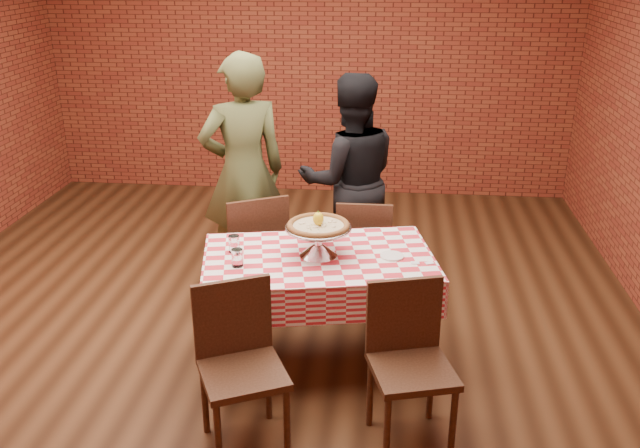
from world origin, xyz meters
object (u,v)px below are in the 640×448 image
Objects in this scene: pizza at (318,226)px; chair_far_right at (364,252)px; pizza_stand at (318,241)px; chair_near_right at (412,371)px; water_glass_right at (234,244)px; diner_black at (350,180)px; condiment_caddy at (316,228)px; chair_near_left at (243,374)px; table at (319,312)px; water_glass_left at (237,258)px; chair_far_left at (252,250)px; diner_olive at (243,173)px.

pizza is 0.98m from chair_far_right.
pizza_stand is 1.00m from chair_near_right.
diner_black is at bearing 63.51° from water_glass_right.
condiment_caddy is 1.18m from chair_near_left.
table is at bearing 43.88° from chair_near_left.
pizza_stand is at bearing 24.21° from water_glass_left.
pizza_stand is 0.50m from water_glass_left.
table is 0.66m from water_glass_left.
pizza is at bearing 72.15° from chair_far_right.
chair_far_left reaches higher than water_glass_left.
diner_black reaches higher than condiment_caddy.
chair_near_right is 1.55m from chair_far_right.
chair_far_left is at bearing 27.53° from diner_black.
chair_far_left is at bearing 93.23° from water_glass_right.
pizza_stand is at bearing 0.00° from pizza.
chair_near_left is (-0.27, -1.08, -0.38)m from condiment_caddy.
diner_olive is at bearing -19.03° from chair_far_right.
diner_olive reaches higher than pizza_stand.
diner_black reaches higher than pizza.
diner_black is (0.63, 1.27, 0.01)m from water_glass_right.
chair_near_right reaches higher than water_glass_left.
chair_near_left is 1.01× the size of chair_near_right.
pizza_stand reaches higher than water_glass_right.
table is at bearing 71.95° from diner_black.
diner_black reaches higher than water_glass_left.
water_glass_left is at bearing -72.70° from water_glass_right.
pizza_stand reaches higher than table.
condiment_caddy is 1.20m from chair_near_right.
chair_near_left is at bearing -110.02° from pizza.
chair_near_left is 0.54× the size of diner_black.
water_glass_right is at bearing -179.37° from pizza.
chair_near_right is 1.03× the size of chair_far_right.
table is 9.19× the size of condiment_caddy.
chair_near_left is at bearing -110.60° from table.
pizza is 0.43× the size of chair_far_right.
diner_black reaches higher than table.
chair_near_right is (0.60, -0.97, -0.39)m from condiment_caddy.
condiment_caddy is at bearing 27.94° from water_glass_right.
diner_olive reaches higher than chair_near_right.
condiment_caddy is 0.08× the size of diner_olive.
diner_black reaches higher than chair_near_right.
chair_near_left reaches higher than water_glass_left.
chair_near_left is (-0.31, -0.82, 0.07)m from table.
chair_near_left is 2.17m from diner_black.
pizza is at bearing 101.51° from table.
diner_olive reaches higher than pizza.
water_glass_right is at bearing 178.80° from table.
pizza_stand reaches higher than water_glass_left.
chair_near_left is 2.04m from diner_olive.
chair_far_left is (-1.12, 1.41, 0.01)m from chair_near_right.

